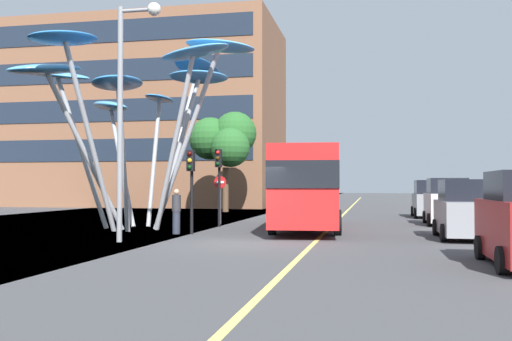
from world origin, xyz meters
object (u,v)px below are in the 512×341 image
at_px(street_lamp, 129,91).
at_px(red_bus, 307,184).
at_px(traffic_light_kerb_near, 191,173).
at_px(car_parked_mid, 466,211).
at_px(pedestrian, 176,211).
at_px(leaf_sculpture, 135,87).
at_px(car_parked_far, 447,203).
at_px(no_entry_sign, 220,192).
at_px(traffic_light_kerb_far, 219,171).
at_px(car_side_street, 429,200).

bearing_deg(street_lamp, red_bus, 53.04).
bearing_deg(traffic_light_kerb_near, car_parked_mid, 1.23).
height_order(red_bus, pedestrian, red_bus).
bearing_deg(car_parked_mid, leaf_sculpture, 170.97).
bearing_deg(street_lamp, car_parked_far, 43.52).
xyz_separation_m(car_parked_mid, no_entry_sign, (-10.38, 5.51, 0.58)).
distance_m(leaf_sculpture, no_entry_sign, 6.41).
xyz_separation_m(traffic_light_kerb_far, street_lamp, (-1.08, -7.37, 2.46)).
bearing_deg(leaf_sculpture, car_parked_far, 20.94).
relative_size(traffic_light_kerb_near, traffic_light_kerb_far, 0.92).
height_order(leaf_sculpture, car_parked_mid, leaf_sculpture).
distance_m(car_side_street, street_lamp, 20.86).
relative_size(leaf_sculpture, no_entry_sign, 5.25).
distance_m(car_parked_mid, car_side_street, 13.72).
bearing_deg(red_bus, traffic_light_kerb_near, -138.61).
xyz_separation_m(car_parked_far, car_side_street, (-0.21, 6.44, -0.03)).
distance_m(car_parked_mid, no_entry_sign, 11.77).
xyz_separation_m(leaf_sculpture, car_parked_far, (13.51, 5.17, -5.11)).
relative_size(street_lamp, pedestrian, 4.57).
bearing_deg(traffic_light_kerb_near, no_entry_sign, 93.85).
relative_size(red_bus, traffic_light_kerb_near, 3.39).
bearing_deg(pedestrian, leaf_sculpture, 140.08).
bearing_deg(car_side_street, car_parked_mid, -90.09).
bearing_deg(traffic_light_kerb_near, car_side_street, 54.28).
height_order(car_parked_mid, no_entry_sign, no_entry_sign).
distance_m(red_bus, traffic_light_kerb_far, 4.13).
xyz_separation_m(red_bus, leaf_sculpture, (-7.30, -1.22, 4.20)).
bearing_deg(leaf_sculpture, pedestrian, -39.92).
height_order(red_bus, traffic_light_kerb_near, red_bus).
xyz_separation_m(traffic_light_kerb_near, car_parked_far, (10.23, 7.50, -1.30)).
bearing_deg(pedestrian, red_bus, 36.68).
height_order(traffic_light_kerb_far, pedestrian, traffic_light_kerb_far).
distance_m(traffic_light_kerb_far, pedestrian, 4.38).
xyz_separation_m(traffic_light_kerb_far, no_entry_sign, (-0.37, 1.62, -0.98)).
xyz_separation_m(car_parked_mid, car_side_street, (0.02, 13.72, 0.04)).
bearing_deg(car_side_street, car_parked_far, -88.11).
bearing_deg(car_parked_far, traffic_light_kerb_far, -161.71).
relative_size(red_bus, car_parked_far, 2.75).
height_order(traffic_light_kerb_near, car_side_street, traffic_light_kerb_near).
height_order(red_bus, car_parked_mid, red_bus).
distance_m(street_lamp, pedestrian, 5.34).
bearing_deg(traffic_light_kerb_near, leaf_sculpture, 144.66).
relative_size(car_parked_far, no_entry_sign, 1.70).
height_order(traffic_light_kerb_far, car_side_street, traffic_light_kerb_far).
distance_m(traffic_light_kerb_far, car_parked_far, 10.90).
bearing_deg(car_parked_mid, no_entry_sign, 152.04).
bearing_deg(car_parked_mid, car_parked_far, 88.16).
distance_m(traffic_light_kerb_near, no_entry_sign, 5.79).
xyz_separation_m(red_bus, car_parked_far, (6.21, 3.95, -0.91)).
height_order(street_lamp, pedestrian, street_lamp).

